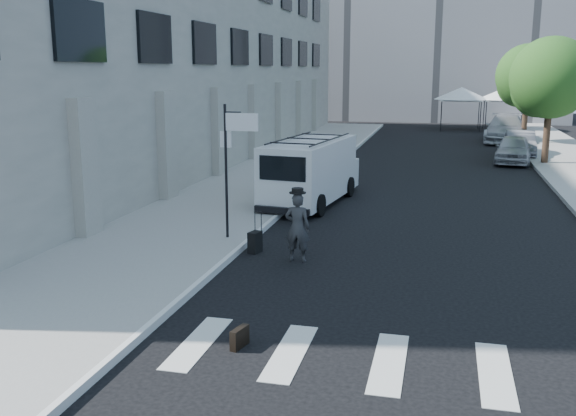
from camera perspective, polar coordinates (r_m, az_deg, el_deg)
The scene contains 16 objects.
ground at distance 13.55m, azimuth 0.68°, elevation -7.24°, with size 120.00×120.00×0.00m, color black.
sidewalk_left at distance 29.66m, azimuth -0.37°, elevation 3.63°, with size 4.50×48.00×0.15m, color gray.
sidewalk_right at distance 33.32m, azimuth 24.19°, elevation 3.51°, with size 4.00×56.00×0.15m, color gray.
building_left at distance 33.69m, azimuth -11.97°, elevation 14.51°, with size 10.00×44.00×12.00m, color gray.
sign_pole at distance 16.60m, azimuth -4.80°, elevation 5.75°, with size 1.03×0.07×3.50m.
tree_near at distance 32.93m, azimuth 22.14°, elevation 10.42°, with size 3.80×3.83×6.03m.
tree_far at distance 41.86m, azimuth 20.39°, elevation 10.75°, with size 3.80×3.83×6.03m.
tent_left at distance 50.49m, azimuth 15.17°, elevation 9.78°, with size 4.00×4.00×3.20m.
tent_right at distance 51.16m, azimuth 18.78°, elevation 9.59°, with size 4.00×4.00×3.20m.
businessman at distance 15.27m, azimuth 0.84°, elevation -1.74°, with size 0.61×0.40×1.66m, color #313133.
briefcase at distance 10.86m, azimuth -4.32°, elevation -11.41°, with size 0.12×0.44×0.34m, color black.
suitcase at distance 16.14m, azimuth -2.95°, elevation -3.02°, with size 0.32×0.42×1.03m.
cargo_van at distance 21.94m, azimuth 2.10°, elevation 3.34°, with size 2.55×5.89×2.16m.
parked_car_a at distance 33.31m, azimuth 19.40°, elevation 4.95°, with size 1.63×4.04×1.38m, color #A1A3A8.
parked_car_b at distance 36.18m, azimuth 19.92°, elevation 5.41°, with size 1.42×4.07×1.34m, color slate.
parked_car_c at distance 42.85m, azimuth 18.78°, elevation 6.69°, with size 2.37×5.84×1.70m, color #AFB1B7.
Camera 1 is at (2.86, -12.45, 4.52)m, focal length 40.00 mm.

